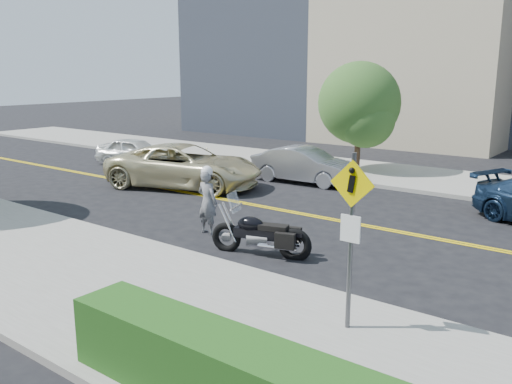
{
  "coord_description": "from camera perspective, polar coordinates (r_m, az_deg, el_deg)",
  "views": [
    {
      "loc": [
        8.1,
        -13.99,
        4.42
      ],
      "look_at": [
        -0.56,
        -2.61,
        1.2
      ],
      "focal_mm": 38.0,
      "sensor_mm": 36.0,
      "label": 1
    }
  ],
  "objects": [
    {
      "name": "suv",
      "position": [
        21.03,
        -7.52,
        2.74
      ],
      "size": [
        6.53,
        4.5,
        1.66
      ],
      "primitive_type": "imported",
      "rotation": [
        0.0,
        0.0,
        1.89
      ],
      "color": "beige",
      "rests_on": "ground"
    },
    {
      "name": "sidewalk_near",
      "position": [
        11.25,
        -13.12,
        -10.37
      ],
      "size": [
        60.0,
        5.0,
        0.15
      ],
      "primitive_type": "cube",
      "color": "#9E9B91",
      "rests_on": "ground_plane"
    },
    {
      "name": "pedestrian_sign",
      "position": [
        8.96,
        9.97,
        -3.44
      ],
      "size": [
        0.78,
        0.08,
        3.0
      ],
      "color": "#4C4C51",
      "rests_on": "sidewalk_near"
    },
    {
      "name": "parked_car_silver",
      "position": [
        21.78,
        5.15,
        2.84
      ],
      "size": [
        4.42,
        1.74,
        1.43
      ],
      "primitive_type": "imported",
      "rotation": [
        0.0,
        0.0,
        1.62
      ],
      "color": "#94969B",
      "rests_on": "ground"
    },
    {
      "name": "ground_plane",
      "position": [
        16.76,
        6.96,
        -2.7
      ],
      "size": [
        120.0,
        120.0,
        0.0
      ],
      "primitive_type": "plane",
      "color": "black",
      "rests_on": "ground"
    },
    {
      "name": "motorcyclist",
      "position": [
        14.87,
        -5.13,
        -0.86
      ],
      "size": [
        0.66,
        0.44,
        1.91
      ],
      "rotation": [
        0.0,
        0.0,
        3.12
      ],
      "color": "#98989C",
      "rests_on": "ground"
    },
    {
      "name": "parked_car_white",
      "position": [
        26.39,
        -12.6,
        4.17
      ],
      "size": [
        4.11,
        2.47,
        1.31
      ],
      "primitive_type": "imported",
      "rotation": [
        0.0,
        0.0,
        1.83
      ],
      "color": "white",
      "rests_on": "ground"
    },
    {
      "name": "motorcycle",
      "position": [
        13.14,
        0.52,
        -3.52
      ],
      "size": [
        2.59,
        1.44,
        1.51
      ],
      "primitive_type": null,
      "rotation": [
        0.0,
        0.0,
        0.29
      ],
      "color": "black",
      "rests_on": "ground"
    },
    {
      "name": "tree_far_a",
      "position": [
        23.92,
        10.82,
        9.18
      ],
      "size": [
        3.53,
        3.53,
        4.82
      ],
      "rotation": [
        0.0,
        0.0,
        -0.38
      ],
      "color": "#382619",
      "rests_on": "ground"
    },
    {
      "name": "sidewalk_far",
      "position": [
        23.38,
        16.33,
        1.45
      ],
      "size": [
        60.0,
        5.0,
        0.15
      ],
      "primitive_type": "cube",
      "color": "#9E9B91",
      "rests_on": "ground_plane"
    }
  ]
}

